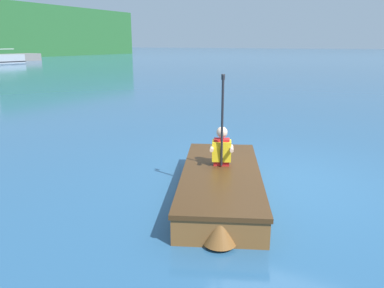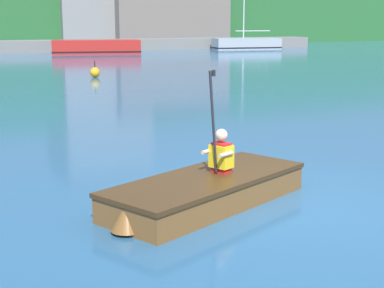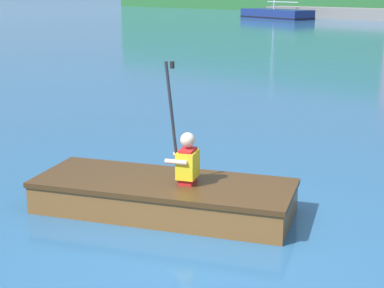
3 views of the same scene
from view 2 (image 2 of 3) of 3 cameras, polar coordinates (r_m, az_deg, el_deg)
The scene contains 7 objects.
ground_plane at distance 7.99m, azimuth 9.58°, elevation -6.03°, with size 300.00×300.00×0.00m, color #28567F.
waterfront_tower_far at distance 62.25m, azimuth -2.72°, elevation 12.81°, with size 12.09×7.35×6.86m.
moored_boat_dock_west_end at distance 44.84m, azimuth -9.26°, elevation 9.25°, with size 6.78×3.52×1.02m.
moored_boat_dock_center_near at distance 51.23m, azimuth 5.30°, elevation 9.64°, with size 5.97×2.65×5.79m.
rowboat_foreground at distance 7.89m, azimuth 1.24°, elevation -4.42°, with size 3.27×2.34×0.39m.
person_paddler at distance 8.03m, azimuth 2.80°, elevation -0.82°, with size 0.43×0.43×1.41m.
channel_buoy at distance 26.11m, azimuth -9.39°, elevation 6.88°, with size 0.44×0.44×0.72m.
Camera 2 is at (-4.22, -6.34, 2.44)m, focal length 55.00 mm.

